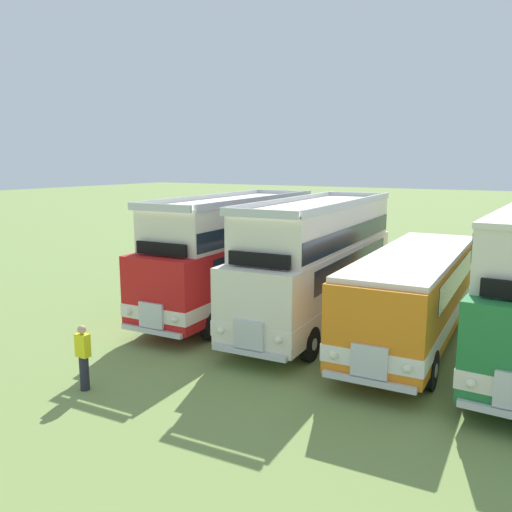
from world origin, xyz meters
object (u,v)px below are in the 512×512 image
bus_second_in_row (319,259)px  marshal_person (83,357)px  bus_first_in_row (235,251)px  bus_third_in_row (415,290)px

bus_second_in_row → marshal_person: size_ratio=6.10×
bus_first_in_row → marshal_person: (0.78, -8.35, -1.47)m
bus_first_in_row → bus_second_in_row: bearing=0.6°
bus_first_in_row → marshal_person: bearing=-84.6°
marshal_person → bus_first_in_row: bearing=95.4°
bus_third_in_row → marshal_person: 10.18m
marshal_person → bus_second_in_row: bearing=71.8°
marshal_person → bus_third_in_row: bearing=51.4°
bus_third_in_row → bus_second_in_row: bearing=172.7°
bus_first_in_row → marshal_person: size_ratio=5.97×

